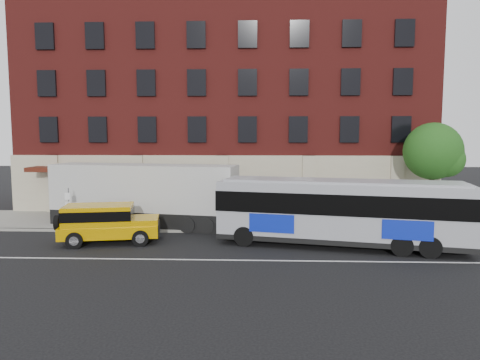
{
  "coord_description": "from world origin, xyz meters",
  "views": [
    {
      "loc": [
        2.41,
        -18.38,
        5.53
      ],
      "look_at": [
        1.48,
        5.5,
        3.08
      ],
      "focal_mm": 32.58,
      "sensor_mm": 36.0,
      "label": 1
    }
  ],
  "objects_px": {
    "street_tree": "(434,153)",
    "yellow_suv": "(105,221)",
    "sign_pole": "(69,206)",
    "city_bus": "(340,210)",
    "shipping_container": "(144,196)"
  },
  "relations": [
    {
      "from": "yellow_suv",
      "to": "shipping_container",
      "type": "xyz_separation_m",
      "value": [
        0.96,
        4.07,
        0.73
      ]
    },
    {
      "from": "street_tree",
      "to": "yellow_suv",
      "type": "bearing_deg",
      "value": -162.28
    },
    {
      "from": "shipping_container",
      "to": "yellow_suv",
      "type": "bearing_deg",
      "value": -103.29
    },
    {
      "from": "shipping_container",
      "to": "city_bus",
      "type": "bearing_deg",
      "value": -21.58
    },
    {
      "from": "street_tree",
      "to": "shipping_container",
      "type": "bearing_deg",
      "value": -173.7
    },
    {
      "from": "street_tree",
      "to": "city_bus",
      "type": "bearing_deg",
      "value": -137.73
    },
    {
      "from": "sign_pole",
      "to": "street_tree",
      "type": "bearing_deg",
      "value": 8.61
    },
    {
      "from": "street_tree",
      "to": "yellow_suv",
      "type": "relative_size",
      "value": 1.16
    },
    {
      "from": "sign_pole",
      "to": "city_bus",
      "type": "bearing_deg",
      "value": -11.25
    },
    {
      "from": "city_bus",
      "to": "street_tree",
      "type": "bearing_deg",
      "value": 42.27
    },
    {
      "from": "sign_pole",
      "to": "city_bus",
      "type": "xyz_separation_m",
      "value": [
        15.07,
        -3.0,
        0.39
      ]
    },
    {
      "from": "city_bus",
      "to": "yellow_suv",
      "type": "bearing_deg",
      "value": 178.64
    },
    {
      "from": "sign_pole",
      "to": "yellow_suv",
      "type": "xyz_separation_m",
      "value": [
        3.11,
        -2.71,
        -0.31
      ]
    },
    {
      "from": "city_bus",
      "to": "yellow_suv",
      "type": "distance_m",
      "value": 11.99
    },
    {
      "from": "yellow_suv",
      "to": "sign_pole",
      "type": "bearing_deg",
      "value": 138.87
    }
  ]
}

